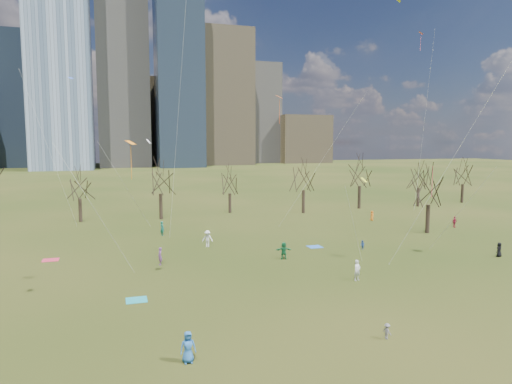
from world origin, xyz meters
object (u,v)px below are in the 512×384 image
object	(u,v)px
blanket_teal	(137,300)
person_0	(188,347)
blanket_crimson	(51,260)
person_1	(357,270)
blanket_navy	(315,247)

from	to	relation	value
blanket_teal	person_0	bearing A→B (deg)	-78.75
blanket_crimson	person_1	world-z (taller)	person_1
blanket_navy	person_0	distance (m)	29.96
blanket_teal	blanket_crimson	world-z (taller)	same
blanket_navy	blanket_crimson	xyz separation A→B (m)	(-28.59, 2.68, 0.00)
person_0	person_1	bearing A→B (deg)	31.13
person_1	blanket_teal	bearing A→B (deg)	162.32
blanket_teal	person_1	world-z (taller)	person_1
blanket_teal	person_1	distance (m)	18.84
person_1	person_0	bearing A→B (deg)	-163.33
blanket_crimson	person_0	size ratio (longest dim) A/B	0.90
person_0	blanket_teal	bearing A→B (deg)	99.82
person_0	person_1	xyz separation A→B (m)	(16.58, 10.59, 0.03)
blanket_teal	blanket_navy	world-z (taller)	same
blanket_teal	person_1	size ratio (longest dim) A/B	0.87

